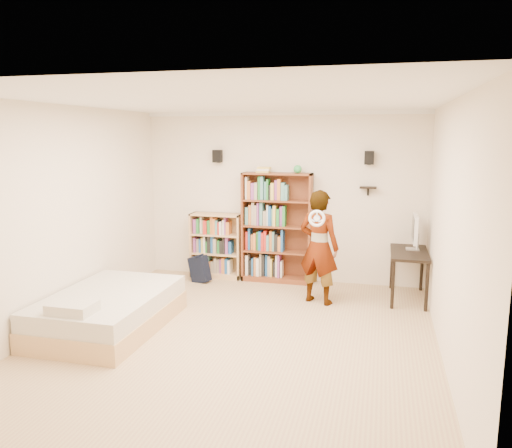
% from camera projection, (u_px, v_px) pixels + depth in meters
% --- Properties ---
extents(ground, '(4.50, 5.00, 0.01)m').
position_uv_depth(ground, '(239.00, 336.00, 5.86)').
color(ground, tan).
rests_on(ground, ground).
extents(room_shell, '(4.52, 5.02, 2.71)m').
position_uv_depth(room_shell, '(238.00, 187.00, 5.56)').
color(room_shell, beige).
rests_on(room_shell, ground).
extents(crown_molding, '(4.50, 5.00, 0.06)m').
position_uv_depth(crown_molding, '(238.00, 103.00, 5.40)').
color(crown_molding, white).
rests_on(crown_molding, room_shell).
extents(speaker_left, '(0.14, 0.12, 0.20)m').
position_uv_depth(speaker_left, '(217.00, 156.00, 8.06)').
color(speaker_left, black).
rests_on(speaker_left, room_shell).
extents(speaker_right, '(0.14, 0.12, 0.20)m').
position_uv_depth(speaker_right, '(369.00, 158.00, 7.48)').
color(speaker_right, black).
rests_on(speaker_right, room_shell).
extents(wall_shelf, '(0.25, 0.16, 0.02)m').
position_uv_depth(wall_shelf, '(368.00, 188.00, 7.57)').
color(wall_shelf, black).
rests_on(wall_shelf, room_shell).
extents(tall_bookshelf, '(1.11, 0.32, 1.75)m').
position_uv_depth(tall_bookshelf, '(277.00, 228.00, 7.96)').
color(tall_bookshelf, brown).
rests_on(tall_bookshelf, ground).
extents(low_bookshelf, '(0.85, 0.32, 1.06)m').
position_uv_depth(low_bookshelf, '(217.00, 245.00, 8.26)').
color(low_bookshelf, '#D7B274').
rests_on(low_bookshelf, ground).
extents(computer_desk, '(0.51, 1.03, 0.70)m').
position_uv_depth(computer_desk, '(408.00, 275.00, 7.15)').
color(computer_desk, black).
rests_on(computer_desk, ground).
extents(imac, '(0.11, 0.51, 0.51)m').
position_uv_depth(imac, '(413.00, 232.00, 7.16)').
color(imac, silver).
rests_on(imac, computer_desk).
extents(daybed, '(1.24, 1.91, 0.56)m').
position_uv_depth(daybed, '(109.00, 306.00, 6.06)').
color(daybed, beige).
rests_on(daybed, ground).
extents(person, '(0.68, 0.55, 1.60)m').
position_uv_depth(person, '(319.00, 247.00, 6.92)').
color(person, black).
rests_on(person, ground).
extents(wii_wheel, '(0.23, 0.09, 0.23)m').
position_uv_depth(wii_wheel, '(317.00, 218.00, 6.56)').
color(wii_wheel, silver).
rests_on(wii_wheel, person).
extents(navy_bag, '(0.36, 0.28, 0.43)m').
position_uv_depth(navy_bag, '(200.00, 269.00, 8.02)').
color(navy_bag, black).
rests_on(navy_bag, ground).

